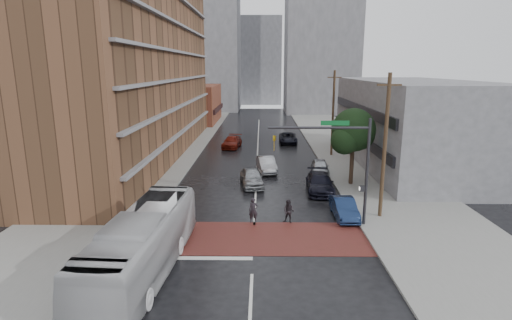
{
  "coord_description": "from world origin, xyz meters",
  "views": [
    {
      "loc": [
        0.45,
        -22.52,
        10.32
      ],
      "look_at": [
        0.06,
        6.76,
        3.5
      ],
      "focal_mm": 28.0,
      "sensor_mm": 36.0,
      "label": 1
    }
  ],
  "objects_px": {
    "car_travel_c": "(232,142)",
    "suv_travel": "(288,138)",
    "pedestrian_a": "(253,210)",
    "car_parked_far": "(320,167)",
    "transit_bus": "(143,244)",
    "car_travel_b": "(266,164)",
    "car_parked_near": "(344,208)",
    "pedestrian_b": "(289,211)",
    "car_parked_mid": "(320,183)",
    "car_travel_a": "(252,177)"
  },
  "relations": [
    {
      "from": "transit_bus",
      "to": "car_parked_near",
      "type": "bearing_deg",
      "value": 37.67
    },
    {
      "from": "pedestrian_b",
      "to": "car_parked_mid",
      "type": "height_order",
      "value": "pedestrian_b"
    },
    {
      "from": "pedestrian_b",
      "to": "car_travel_c",
      "type": "bearing_deg",
      "value": 124.56
    },
    {
      "from": "suv_travel",
      "to": "car_parked_far",
      "type": "distance_m",
      "value": 16.49
    },
    {
      "from": "pedestrian_b",
      "to": "car_travel_b",
      "type": "bearing_deg",
      "value": 117.81
    },
    {
      "from": "car_parked_mid",
      "to": "pedestrian_a",
      "type": "bearing_deg",
      "value": -125.25
    },
    {
      "from": "car_travel_a",
      "to": "car_travel_b",
      "type": "height_order",
      "value": "car_travel_a"
    },
    {
      "from": "car_travel_b",
      "to": "car_travel_c",
      "type": "relative_size",
      "value": 0.91
    },
    {
      "from": "suv_travel",
      "to": "car_parked_near",
      "type": "distance_m",
      "value": 28.37
    },
    {
      "from": "suv_travel",
      "to": "transit_bus",
      "type": "bearing_deg",
      "value": -104.27
    },
    {
      "from": "transit_bus",
      "to": "suv_travel",
      "type": "height_order",
      "value": "transit_bus"
    },
    {
      "from": "car_parked_far",
      "to": "car_travel_b",
      "type": "bearing_deg",
      "value": 177.72
    },
    {
      "from": "car_travel_c",
      "to": "car_parked_mid",
      "type": "bearing_deg",
      "value": -57.89
    },
    {
      "from": "car_travel_b",
      "to": "car_parked_far",
      "type": "distance_m",
      "value": 5.34
    },
    {
      "from": "pedestrian_a",
      "to": "car_parked_mid",
      "type": "distance_m",
      "value": 8.9
    },
    {
      "from": "car_travel_b",
      "to": "car_parked_mid",
      "type": "height_order",
      "value": "car_parked_mid"
    },
    {
      "from": "transit_bus",
      "to": "car_travel_c",
      "type": "relative_size",
      "value": 2.3
    },
    {
      "from": "car_travel_b",
      "to": "car_parked_mid",
      "type": "distance_m",
      "value": 7.94
    },
    {
      "from": "car_travel_c",
      "to": "car_parked_far",
      "type": "relative_size",
      "value": 1.23
    },
    {
      "from": "pedestrian_b",
      "to": "car_travel_a",
      "type": "xyz_separation_m",
      "value": [
        -2.72,
        8.62,
        -0.02
      ]
    },
    {
      "from": "pedestrian_a",
      "to": "car_parked_near",
      "type": "distance_m",
      "value": 6.46
    },
    {
      "from": "pedestrian_b",
      "to": "car_travel_b",
      "type": "xyz_separation_m",
      "value": [
        -1.34,
        13.58,
        -0.05
      ]
    },
    {
      "from": "pedestrian_b",
      "to": "pedestrian_a",
      "type": "bearing_deg",
      "value": -157.82
    },
    {
      "from": "car_travel_a",
      "to": "car_parked_mid",
      "type": "height_order",
      "value": "car_travel_a"
    },
    {
      "from": "transit_bus",
      "to": "pedestrian_b",
      "type": "height_order",
      "value": "transit_bus"
    },
    {
      "from": "car_parked_far",
      "to": "transit_bus",
      "type": "bearing_deg",
      "value": -116.58
    },
    {
      "from": "pedestrian_b",
      "to": "car_parked_near",
      "type": "relative_size",
      "value": 0.39
    },
    {
      "from": "transit_bus",
      "to": "car_parked_far",
      "type": "distance_m",
      "value": 23.21
    },
    {
      "from": "car_travel_c",
      "to": "car_parked_far",
      "type": "bearing_deg",
      "value": -46.18
    },
    {
      "from": "car_travel_c",
      "to": "car_parked_near",
      "type": "relative_size",
      "value": 1.23
    },
    {
      "from": "pedestrian_b",
      "to": "car_parked_near",
      "type": "bearing_deg",
      "value": 37.2
    },
    {
      "from": "car_parked_mid",
      "to": "car_parked_near",
      "type": "bearing_deg",
      "value": -78.8
    },
    {
      "from": "transit_bus",
      "to": "car_parked_near",
      "type": "xyz_separation_m",
      "value": [
        11.8,
        8.03,
        -0.95
      ]
    },
    {
      "from": "suv_travel",
      "to": "car_parked_far",
      "type": "bearing_deg",
      "value": -81.98
    },
    {
      "from": "car_parked_near",
      "to": "car_parked_mid",
      "type": "bearing_deg",
      "value": 97.19
    },
    {
      "from": "pedestrian_b",
      "to": "car_travel_c",
      "type": "relative_size",
      "value": 0.32
    },
    {
      "from": "car_travel_b",
      "to": "car_parked_near",
      "type": "distance_m",
      "value": 13.6
    },
    {
      "from": "car_travel_a",
      "to": "suv_travel",
      "type": "relative_size",
      "value": 0.9
    },
    {
      "from": "suv_travel",
      "to": "car_travel_b",
      "type": "bearing_deg",
      "value": -100.79
    },
    {
      "from": "transit_bus",
      "to": "car_travel_a",
      "type": "relative_size",
      "value": 2.51
    },
    {
      "from": "suv_travel",
      "to": "car_parked_mid",
      "type": "distance_m",
      "value": 22.39
    },
    {
      "from": "transit_bus",
      "to": "car_travel_b",
      "type": "relative_size",
      "value": 2.52
    },
    {
      "from": "car_travel_c",
      "to": "suv_travel",
      "type": "xyz_separation_m",
      "value": [
        7.59,
        3.26,
        -0.02
      ]
    },
    {
      "from": "car_parked_far",
      "to": "pedestrian_a",
      "type": "bearing_deg",
      "value": -112.08
    },
    {
      "from": "pedestrian_a",
      "to": "car_parked_far",
      "type": "relative_size",
      "value": 0.42
    },
    {
      "from": "pedestrian_b",
      "to": "car_parked_far",
      "type": "xyz_separation_m",
      "value": [
        3.97,
        13.0,
        -0.11
      ]
    },
    {
      "from": "transit_bus",
      "to": "car_parked_mid",
      "type": "xyz_separation_m",
      "value": [
        10.93,
        13.96,
        -0.85
      ]
    },
    {
      "from": "suv_travel",
      "to": "pedestrian_b",
      "type": "bearing_deg",
      "value": -92.95
    },
    {
      "from": "pedestrian_a",
      "to": "car_travel_c",
      "type": "relative_size",
      "value": 0.34
    },
    {
      "from": "pedestrian_a",
      "to": "car_travel_a",
      "type": "distance_m",
      "value": 8.62
    }
  ]
}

